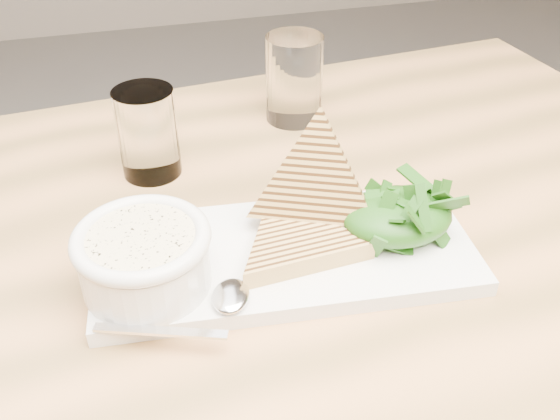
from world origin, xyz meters
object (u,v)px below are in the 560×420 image
object	(u,v)px
table_top	(232,280)
soup_bowl	(145,264)
glass_near	(148,133)
platter	(285,255)
glass_far	(294,79)

from	to	relation	value
table_top	soup_bowl	bearing A→B (deg)	-164.30
soup_bowl	glass_near	size ratio (longest dim) A/B	1.09
platter	glass_far	distance (m)	0.31
soup_bowl	glass_near	xyz separation A→B (m)	(0.03, 0.22, 0.01)
glass_near	platter	bearing A→B (deg)	-61.54
table_top	glass_near	size ratio (longest dim) A/B	11.79
soup_bowl	glass_far	bearing A→B (deg)	53.07
table_top	platter	xyz separation A→B (m)	(0.05, -0.01, 0.03)
platter	soup_bowl	xyz separation A→B (m)	(-0.14, -0.01, 0.03)
platter	glass_near	bearing A→B (deg)	118.46
platter	glass_near	distance (m)	0.24
table_top	platter	bearing A→B (deg)	-8.44
platter	soup_bowl	size ratio (longest dim) A/B	3.19
platter	soup_bowl	world-z (taller)	soup_bowl
glass_near	glass_far	size ratio (longest dim) A/B	0.92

